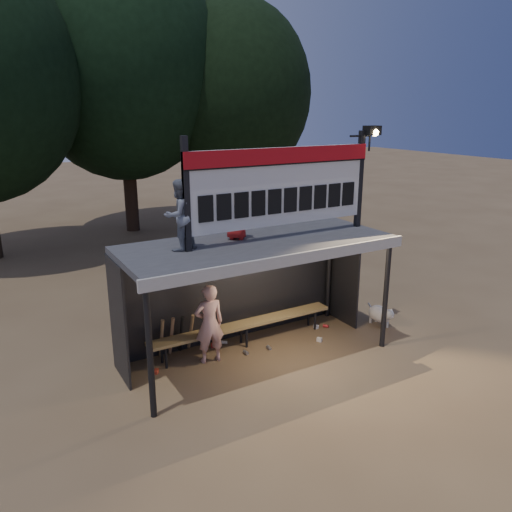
{
  "coord_description": "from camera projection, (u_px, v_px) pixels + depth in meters",
  "views": [
    {
      "loc": [
        -4.4,
        -7.57,
        4.64
      ],
      "look_at": [
        0.2,
        0.4,
        1.9
      ],
      "focal_mm": 35.0,
      "sensor_mm": 36.0,
      "label": 1
    }
  ],
  "objects": [
    {
      "name": "ground",
      "position": [
        257.0,
        356.0,
        9.72
      ],
      "size": [
        80.0,
        80.0,
        0.0
      ],
      "primitive_type": "plane",
      "color": "brown",
      "rests_on": "ground"
    },
    {
      "name": "bats",
      "position": [
        176.0,
        335.0,
        9.63
      ],
      "size": [
        0.68,
        0.35,
        0.84
      ],
      "color": "#9D7649",
      "rests_on": "ground"
    },
    {
      "name": "litter",
      "position": [
        261.0,
        343.0,
        10.16
      ],
      "size": [
        4.02,
        1.0,
        0.08
      ],
      "color": "#AE221D",
      "rests_on": "ground"
    },
    {
      "name": "player",
      "position": [
        209.0,
        324.0,
        9.31
      ],
      "size": [
        0.6,
        0.43,
        1.54
      ],
      "primitive_type": "imported",
      "rotation": [
        0.0,
        0.0,
        3.04
      ],
      "color": "silver",
      "rests_on": "ground"
    },
    {
      "name": "child_a",
      "position": [
        179.0,
        215.0,
        8.31
      ],
      "size": [
        0.7,
        0.61,
        1.2
      ],
      "primitive_type": "imported",
      "rotation": [
        0.0,
        0.0,
        3.45
      ],
      "color": "slate",
      "rests_on": "dugout_shelter"
    },
    {
      "name": "tree_mid",
      "position": [
        122.0,
        64.0,
        17.99
      ],
      "size": [
        7.22,
        7.22,
        10.36
      ],
      "color": "black",
      "rests_on": "ground"
    },
    {
      "name": "tree_right",
      "position": [
        233.0,
        93.0,
        19.35
      ],
      "size": [
        6.08,
        6.08,
        8.72
      ],
      "color": "black",
      "rests_on": "ground"
    },
    {
      "name": "scoreboard_assembly",
      "position": [
        284.0,
        183.0,
        9.03
      ],
      "size": [
        4.1,
        0.27,
        1.99
      ],
      "color": "black",
      "rests_on": "dugout_shelter"
    },
    {
      "name": "child_b",
      "position": [
        236.0,
        213.0,
        9.05
      ],
      "size": [
        0.56,
        0.53,
        0.96
      ],
      "primitive_type": "imported",
      "rotation": [
        0.0,
        0.0,
        2.49
      ],
      "color": "#B21B1B",
      "rests_on": "dugout_shelter"
    },
    {
      "name": "dugout_shelter",
      "position": [
        251.0,
        262.0,
        9.39
      ],
      "size": [
        5.1,
        2.08,
        2.32
      ],
      "color": "#38383A",
      "rests_on": "ground"
    },
    {
      "name": "dog",
      "position": [
        381.0,
        314.0,
        10.99
      ],
      "size": [
        0.36,
        0.81,
        0.49
      ],
      "color": "silver",
      "rests_on": "ground"
    },
    {
      "name": "bench",
      "position": [
        244.0,
        325.0,
        10.05
      ],
      "size": [
        4.0,
        0.35,
        0.48
      ],
      "color": "#997C48",
      "rests_on": "ground"
    }
  ]
}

